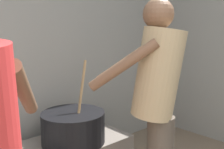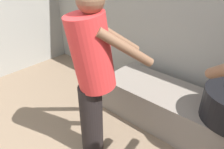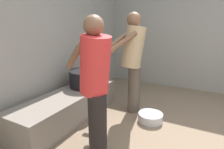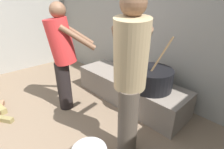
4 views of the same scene
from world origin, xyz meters
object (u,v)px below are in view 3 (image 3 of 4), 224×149
at_px(metal_mixing_bowl, 150,117).
at_px(cooking_pot_main, 86,78).
at_px(cook_in_red_shirt, 95,81).
at_px(cook_in_tan_shirt, 133,58).

bearing_deg(metal_mixing_bowl, cooking_pot_main, 93.44).
distance_m(cook_in_red_shirt, cook_in_tan_shirt, 1.16).
distance_m(cook_in_red_shirt, metal_mixing_bowl, 1.31).
height_order(cook_in_red_shirt, metal_mixing_bowl, cook_in_red_shirt).
relative_size(cooking_pot_main, cook_in_red_shirt, 0.48).
relative_size(cooking_pot_main, cook_in_tan_shirt, 0.46).
height_order(cook_in_tan_shirt, metal_mixing_bowl, cook_in_tan_shirt).
distance_m(cook_in_tan_shirt, metal_mixing_bowl, 0.95).
xyz_separation_m(cook_in_red_shirt, metal_mixing_bowl, (0.99, -0.33, -0.80)).
relative_size(cook_in_tan_shirt, metal_mixing_bowl, 4.35).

